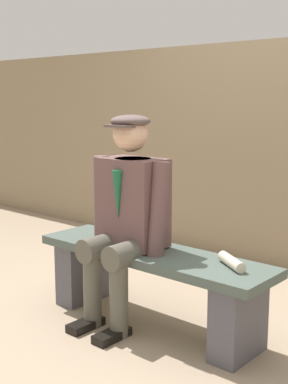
# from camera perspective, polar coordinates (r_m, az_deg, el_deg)

# --- Properties ---
(ground_plane) EXTENTS (30.00, 30.00, 0.00)m
(ground_plane) POSITION_cam_1_polar(r_m,az_deg,el_deg) (3.35, 0.79, -14.16)
(ground_plane) COLOR tan
(bench) EXTENTS (1.56, 0.42, 0.47)m
(bench) POSITION_cam_1_polar(r_m,az_deg,el_deg) (3.23, 0.81, -9.16)
(bench) COLOR #48554E
(bench) RESTS_ON ground
(seated_man) EXTENTS (0.57, 0.55, 1.28)m
(seated_man) POSITION_cam_1_polar(r_m,az_deg,el_deg) (3.18, -1.90, -2.12)
(seated_man) COLOR brown
(seated_man) RESTS_ON ground
(rolled_magazine) EXTENTS (0.23, 0.18, 0.06)m
(rolled_magazine) POSITION_cam_1_polar(r_m,az_deg,el_deg) (2.90, 9.48, -7.48)
(rolled_magazine) COLOR beige
(rolled_magazine) RESTS_ON bench
(stadium_wall) EXTENTS (12.00, 0.24, 1.84)m
(stadium_wall) POSITION_cam_1_polar(r_m,az_deg,el_deg) (4.47, 14.70, 3.91)
(stadium_wall) COLOR #88765A
(stadium_wall) RESTS_ON ground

